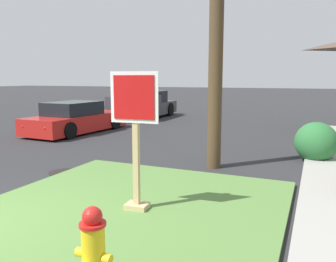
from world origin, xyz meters
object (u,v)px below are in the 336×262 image
object	(u,v)px
fire_hydrant	(93,256)
manhole_cover	(64,172)
parked_sedan_red	(76,119)
stop_sign	(136,142)
pickup_truck_charcoal	(144,107)

from	to	relation	value
fire_hydrant	manhole_cover	size ratio (longest dim) A/B	1.31
manhole_cover	fire_hydrant	bearing A→B (deg)	-46.50
fire_hydrant	parked_sedan_red	size ratio (longest dim) A/B	0.20
stop_sign	parked_sedan_red	world-z (taller)	stop_sign
stop_sign	manhole_cover	distance (m)	3.30
manhole_cover	stop_sign	bearing A→B (deg)	-28.45
manhole_cover	pickup_truck_charcoal	distance (m)	11.40
stop_sign	manhole_cover	world-z (taller)	stop_sign
stop_sign	pickup_truck_charcoal	world-z (taller)	stop_sign
stop_sign	pickup_truck_charcoal	xyz separation A→B (m)	(-6.24, 12.30, -0.56)
fire_hydrant	manhole_cover	world-z (taller)	fire_hydrant
manhole_cover	pickup_truck_charcoal	xyz separation A→B (m)	(-3.53, 10.83, 0.61)
parked_sedan_red	pickup_truck_charcoal	size ratio (longest dim) A/B	0.89
parked_sedan_red	pickup_truck_charcoal	xyz separation A→B (m)	(0.09, 5.82, 0.07)
fire_hydrant	parked_sedan_red	bearing A→B (deg)	129.28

